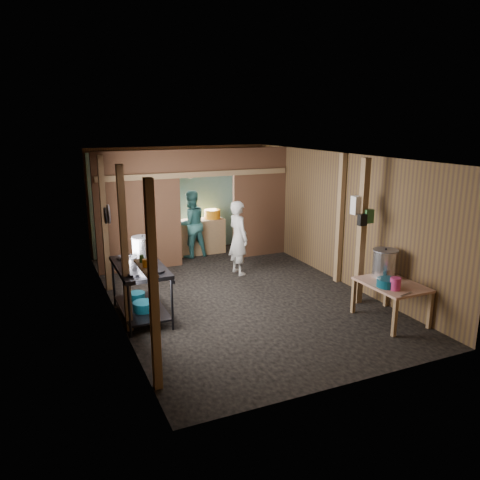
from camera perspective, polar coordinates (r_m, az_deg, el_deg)
name	(u,v)px	position (r m, az deg, el deg)	size (l,w,h in m)	color
floor	(236,293)	(9.06, -0.52, -6.46)	(4.50, 7.00, 0.00)	black
ceiling	(235,156)	(8.49, -0.56, 10.16)	(4.50, 7.00, 0.00)	#393735
wall_back	(180,199)	(11.92, -7.26, 4.97)	(4.50, 0.00, 2.60)	brown
wall_front	(353,287)	(5.77, 13.49, -5.51)	(4.50, 0.00, 2.60)	brown
wall_left	(111,239)	(8.09, -15.33, 0.09)	(0.00, 7.00, 2.60)	brown
wall_right	(337,217)	(9.78, 11.67, 2.73)	(0.00, 7.00, 2.60)	brown
partition_left	(138,212)	(10.36, -12.20, 3.34)	(1.85, 0.10, 2.60)	#54331D
partition_right	(259,203)	(11.29, 2.37, 4.55)	(1.35, 0.10, 2.60)	#54331D
partition_header	(207,162)	(10.65, -4.07, 9.36)	(1.30, 0.10, 0.60)	#54331D
turquoise_panel	(181,201)	(11.87, -7.17, 4.69)	(4.40, 0.06, 2.50)	#6D9A9B
back_counter	(199,236)	(11.67, -4.93, 0.44)	(1.20, 0.50, 0.85)	olive
wall_clock	(190,175)	(11.82, -6.04, 7.86)	(0.20, 0.20, 0.03)	white
post_left_a	(153,288)	(5.64, -10.45, -5.79)	(0.10, 0.12, 2.60)	olive
post_left_b	(125,251)	(7.33, -13.81, -1.26)	(0.10, 0.12, 2.60)	olive
post_left_c	(105,225)	(9.25, -16.07, 1.81)	(0.10, 0.12, 2.60)	olive
post_right	(340,219)	(9.58, 12.01, 2.47)	(0.10, 0.12, 2.60)	olive
post_free	(362,233)	(8.53, 14.51, 0.88)	(0.12, 0.12, 2.60)	olive
cross_beam	(197,174)	(10.54, -5.24, 7.92)	(4.40, 0.12, 0.12)	olive
pan_lid_big	(108,214)	(8.40, -15.65, 3.05)	(0.34, 0.34, 0.03)	gray
pan_lid_small	(105,216)	(8.81, -16.00, 2.86)	(0.30, 0.30, 0.03)	black
wall_shelf	(146,268)	(6.08, -11.34, -3.36)	(0.14, 0.80, 0.03)	olive
jar_white	(150,269)	(5.83, -10.82, -3.44)	(0.07, 0.07, 0.10)	white
jar_yellow	(146,263)	(6.06, -11.37, -2.77)	(0.08, 0.08, 0.10)	orange
jar_green	(142,259)	(6.27, -11.82, -2.23)	(0.06, 0.06, 0.10)	#2B5F2D
bag_white	(358,205)	(8.47, 14.11, 4.12)	(0.22, 0.15, 0.32)	white
bag_green	(368,216)	(8.47, 15.26, 2.81)	(0.16, 0.12, 0.24)	#2B5F2D
bag_black	(362,220)	(8.37, 14.58, 2.38)	(0.14, 0.10, 0.20)	black
gas_range	(141,291)	(8.04, -11.89, -6.11)	(0.79, 1.54, 0.91)	black
prep_table	(390,302)	(8.17, 17.75, -7.15)	(0.79, 1.09, 0.64)	tan
stove_pot_large	(142,247)	(8.37, -11.74, -0.83)	(0.37, 0.37, 0.37)	silver
stove_pot_med	(130,263)	(7.75, -13.18, -2.76)	(0.23, 0.23, 0.20)	silver
frying_pan	(147,274)	(7.38, -11.18, -4.01)	(0.27, 0.49, 0.07)	gray
blue_tub_front	(144,306)	(7.96, -11.56, -7.86)	(0.36, 0.36, 0.15)	#0B4256
blue_tub_back	(137,296)	(8.48, -12.40, -6.62)	(0.29, 0.29, 0.12)	#0B4256
stock_pot	(385,264)	(8.29, 17.12, -2.77)	(0.42, 0.42, 0.49)	silver
wash_basin	(388,283)	(7.87, 17.45, -4.96)	(0.35, 0.35, 0.13)	#0B4256
pink_bucket	(395,284)	(7.75, 18.30, -5.06)	(0.16, 0.16, 0.20)	#C92F72
knife	(406,294)	(7.63, 19.48, -6.21)	(0.30, 0.04, 0.01)	silver
yellow_tub	(212,214)	(11.67, -3.37, 3.16)	(0.40, 0.40, 0.22)	orange
red_cup	(190,218)	(11.50, -6.02, 2.70)	(0.11, 0.11, 0.13)	#BA0108
cook	(238,238)	(9.97, -0.20, 0.26)	(0.58, 0.38, 1.58)	beige
worker_back	(191,224)	(11.28, -5.97, 1.92)	(0.78, 0.61, 1.61)	#357372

